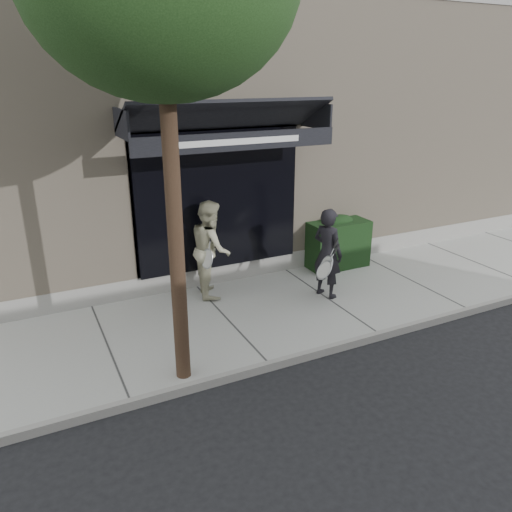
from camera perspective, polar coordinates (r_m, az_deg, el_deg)
ground at (r=9.52m, az=7.86°, el=-5.27°), size 80.00×80.00×0.00m
sidewalk at (r=9.49m, az=7.88°, el=-4.94°), size 20.00×3.00×0.12m
curb at (r=8.40m, az=13.79°, el=-8.84°), size 20.00×0.10×0.14m
building_facade at (r=13.05m, az=-4.05°, el=14.36°), size 14.30×8.04×5.64m
hedge at (r=10.81m, az=9.23°, el=1.60°), size 1.30×0.70×1.14m
pedestrian_front at (r=9.21m, az=8.18°, el=0.30°), size 0.75×0.94×1.68m
pedestrian_back at (r=9.22m, az=-5.18°, el=0.87°), size 0.86×1.01×1.80m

